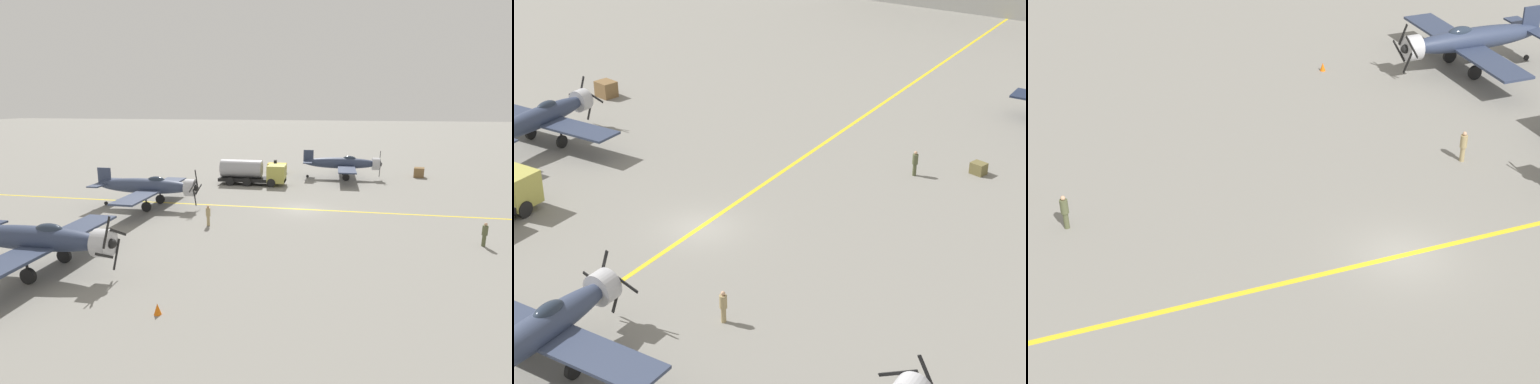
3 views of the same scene
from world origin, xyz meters
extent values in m
plane|color=gray|center=(0.00, 0.00, 0.00)|extent=(400.00, 400.00, 0.00)
cube|color=yellow|center=(0.00, 0.00, 0.00)|extent=(0.30, 160.00, 0.01)
cube|color=black|center=(16.16, -9.13, 2.45)|extent=(1.62, 0.06, 0.93)
cube|color=black|center=(17.34, -9.13, 2.83)|extent=(0.93, 0.06, 1.62)
ellipsoid|color=#2F3953|center=(-16.42, 3.68, 2.05)|extent=(1.50, 9.50, 1.42)
cylinder|color=#B7B7BC|center=(-16.42, 8.13, 2.05)|extent=(1.58, 0.90, 1.58)
ellipsoid|color=#232D3D|center=(-16.42, 4.82, 2.61)|extent=(0.80, 1.70, 0.76)
cube|color=#2F3953|center=(-16.42, 4.44, 1.71)|extent=(12.00, 2.10, 0.16)
sphere|color=black|center=(-16.42, 8.63, 2.05)|extent=(0.56, 0.56, 0.56)
cube|color=black|center=(-15.60, 8.63, 2.34)|extent=(1.70, 0.06, 0.71)
cube|color=black|center=(-16.71, 8.63, 2.88)|extent=(0.71, 0.06, 1.70)
cube|color=black|center=(-17.25, 8.63, 1.76)|extent=(1.70, 0.06, 0.71)
cube|color=black|center=(-16.13, 8.63, 1.22)|extent=(0.71, 0.06, 1.70)
cylinder|color=black|center=(-17.92, 4.44, 1.08)|extent=(0.14, 0.14, 1.26)
cylinder|color=black|center=(-17.92, 4.44, 0.45)|extent=(0.22, 0.90, 0.90)
cylinder|color=black|center=(-14.92, 4.44, 1.08)|extent=(0.14, 0.14, 1.26)
cylinder|color=black|center=(-14.92, 4.44, 0.45)|extent=(0.22, 0.90, 0.90)
ellipsoid|color=#353F58|center=(1.95, -14.46, 2.05)|extent=(1.50, 9.50, 1.42)
cylinder|color=#B7B7BC|center=(1.95, -10.01, 2.05)|extent=(1.58, 0.90, 1.58)
ellipsoid|color=#232D3D|center=(1.95, -13.32, 2.61)|extent=(0.80, 1.70, 0.76)
cube|color=#353F58|center=(1.95, -13.70, 1.71)|extent=(12.00, 2.10, 0.16)
sphere|color=black|center=(1.95, -9.51, 2.05)|extent=(0.56, 0.56, 0.56)
cube|color=black|center=(1.67, -9.51, 2.88)|extent=(0.71, 0.06, 1.70)
cube|color=black|center=(1.13, -9.51, 1.76)|extent=(1.70, 0.06, 0.71)
cube|color=black|center=(2.24, -9.51, 1.22)|extent=(0.71, 0.06, 1.70)
cube|color=black|center=(2.78, -9.51, 2.34)|extent=(1.70, 0.06, 0.71)
cylinder|color=black|center=(0.45, -13.70, 1.08)|extent=(0.14, 0.14, 1.26)
cylinder|color=black|center=(0.45, -13.70, 0.45)|extent=(0.22, 0.90, 0.90)
cylinder|color=black|center=(3.45, -13.70, 1.08)|extent=(0.14, 0.14, 1.26)
cylinder|color=black|center=(3.45, -13.70, 0.45)|extent=(0.22, 0.90, 0.90)
cube|color=#B2AD4C|center=(-10.55, -3.78, 1.42)|extent=(2.50, 2.08, 2.00)
cylinder|color=black|center=(-9.36, -4.26, 0.50)|extent=(0.30, 1.00, 1.00)
cylinder|color=#515638|center=(7.46, 13.03, 0.40)|extent=(0.25, 0.25, 0.80)
cylinder|color=#515638|center=(7.46, 13.03, 1.13)|extent=(0.37, 0.37, 0.66)
sphere|color=tan|center=(7.46, 13.03, 1.57)|extent=(0.22, 0.22, 0.22)
cylinder|color=tan|center=(6.47, -6.93, 0.40)|extent=(0.25, 0.25, 0.80)
cylinder|color=tan|center=(6.47, -6.93, 1.13)|extent=(0.37, 0.37, 0.66)
sphere|color=tan|center=(6.47, -6.93, 1.57)|extent=(0.22, 0.22, 0.22)
cube|color=brown|center=(10.86, 15.44, 0.38)|extent=(1.09, 0.98, 0.77)
cube|color=brown|center=(-19.45, 14.04, 0.63)|extent=(1.74, 1.55, 1.26)
camera|label=1|loc=(35.84, 2.54, 9.58)|focal=28.00mm
camera|label=2|loc=(25.94, -34.07, 22.89)|focal=60.00mm
camera|label=3|loc=(-26.28, 15.72, 20.99)|focal=60.00mm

